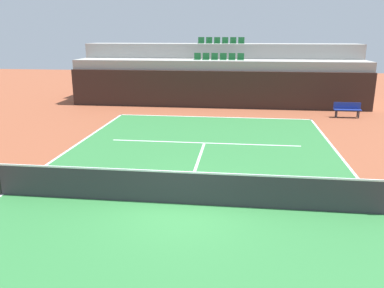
{
  "coord_description": "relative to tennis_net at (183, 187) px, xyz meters",
  "views": [
    {
      "loc": [
        1.49,
        -10.02,
        4.63
      ],
      "look_at": [
        -0.0,
        2.0,
        1.2
      ],
      "focal_mm": 36.63,
      "sensor_mm": 36.0,
      "label": 1
    }
  ],
  "objects": [
    {
      "name": "stands_tier_upper",
      "position": [
        0.0,
        18.67,
        1.46
      ],
      "size": [
        19.15,
        2.4,
        3.94
      ],
      "primitive_type": "cube",
      "color": "#9E9E99",
      "rests_on": "ground_plane"
    },
    {
      "name": "sideline_left",
      "position": [
        -5.45,
        0.0,
        -0.5
      ],
      "size": [
        0.1,
        24.0,
        0.0
      ],
      "primitive_type": "cube",
      "color": "white",
      "rests_on": "court_surface"
    },
    {
      "name": "centre_service_line",
      "position": [
        0.0,
        3.2,
        -0.5
      ],
      "size": [
        0.1,
        6.4,
        0.0
      ],
      "primitive_type": "cube",
      "color": "white",
      "rests_on": "court_surface"
    },
    {
      "name": "ground_plane",
      "position": [
        0.0,
        0.0,
        -0.51
      ],
      "size": [
        80.0,
        80.0,
        0.0
      ],
      "primitive_type": "plane",
      "color": "brown"
    },
    {
      "name": "back_wall",
      "position": [
        0.0,
        14.92,
        0.67
      ],
      "size": [
        19.15,
        0.3,
        2.35
      ],
      "primitive_type": "cube",
      "color": "black",
      "rests_on": "ground_plane"
    },
    {
      "name": "court_surface",
      "position": [
        0.0,
        0.0,
        -0.5
      ],
      "size": [
        11.0,
        24.0,
        0.01
      ],
      "primitive_type": "cube",
      "color": "#2D7238",
      "rests_on": "ground_plane"
    },
    {
      "name": "player_bench",
      "position": [
        7.56,
        12.87,
        -0.0
      ],
      "size": [
        1.5,
        0.4,
        0.85
      ],
      "color": "navy",
      "rests_on": "ground_plane"
    },
    {
      "name": "tennis_net",
      "position": [
        0.0,
        0.0,
        0.0
      ],
      "size": [
        11.08,
        0.08,
        1.07
      ],
      "color": "black",
      "rests_on": "court_surface"
    },
    {
      "name": "service_line_far",
      "position": [
        0.0,
        6.4,
        -0.5
      ],
      "size": [
        8.26,
        0.1,
        0.0
      ],
      "primitive_type": "cube",
      "color": "white",
      "rests_on": "court_surface"
    },
    {
      "name": "baseline_far",
      "position": [
        0.0,
        11.95,
        -0.5
      ],
      "size": [
        11.0,
        0.1,
        0.0
      ],
      "primitive_type": "cube",
      "color": "white",
      "rests_on": "court_surface"
    },
    {
      "name": "seating_row_lower",
      "position": [
        0.0,
        16.37,
        2.56
      ],
      "size": [
        3.3,
        0.44,
        0.44
      ],
      "color": "#1E6633",
      "rests_on": "stands_tier_lower"
    },
    {
      "name": "seating_row_upper",
      "position": [
        0.0,
        18.77,
        3.55
      ],
      "size": [
        3.3,
        0.44,
        0.44
      ],
      "color": "#1E6633",
      "rests_on": "stands_tier_upper"
    },
    {
      "name": "stands_tier_lower",
      "position": [
        0.0,
        16.27,
        0.97
      ],
      "size": [
        19.15,
        2.4,
        2.95
      ],
      "primitive_type": "cube",
      "color": "#9E9E99",
      "rests_on": "ground_plane"
    }
  ]
}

